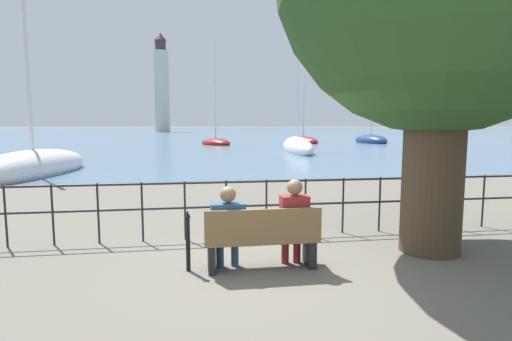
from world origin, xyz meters
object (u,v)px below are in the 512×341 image
(sailboat_0, at_px, (371,140))
(sailboat_1, at_px, (303,141))
(closed_umbrella, at_px, (188,237))
(harbor_lighthouse, at_px, (161,86))
(seated_person_right, at_px, (294,219))
(sailboat_2, at_px, (297,147))
(sailboat_3, at_px, (216,142))
(sailboat_4, at_px, (34,167))
(park_bench, at_px, (262,240))
(seated_person_left, at_px, (228,224))

(sailboat_0, xyz_separation_m, sailboat_1, (-7.66, 1.46, -0.06))
(closed_umbrella, height_order, harbor_lighthouse, harbor_lighthouse)
(seated_person_right, relative_size, sailboat_2, 0.10)
(sailboat_0, height_order, sailboat_3, sailboat_3)
(sailboat_2, height_order, sailboat_3, sailboat_2)
(seated_person_right, distance_m, sailboat_4, 14.28)
(closed_umbrella, height_order, sailboat_0, sailboat_0)
(closed_umbrella, bearing_deg, park_bench, -6.09)
(park_bench, xyz_separation_m, sailboat_4, (-7.40, 11.98, -0.10))
(sailboat_2, bearing_deg, sailboat_1, 76.79)
(park_bench, bearing_deg, sailboat_4, 121.71)
(sailboat_1, height_order, sailboat_2, sailboat_2)
(seated_person_right, height_order, sailboat_1, sailboat_1)
(sailboat_2, bearing_deg, sailboat_3, 117.13)
(seated_person_left, relative_size, sailboat_2, 0.09)
(seated_person_left, xyz_separation_m, sailboat_2, (7.28, 23.92, -0.27))
(sailboat_1, relative_size, harbor_lighthouse, 0.24)
(seated_person_left, height_order, harbor_lighthouse, harbor_lighthouse)
(seated_person_right, distance_m, sailboat_1, 41.12)
(park_bench, xyz_separation_m, sailboat_0, (19.30, 38.19, -0.11))
(sailboat_4, xyz_separation_m, harbor_lighthouse, (-2.76, 106.26, 13.21))
(harbor_lighthouse, bearing_deg, sailboat_1, -74.50)
(closed_umbrella, xyz_separation_m, sailboat_0, (20.33, 38.08, -0.17))
(park_bench, xyz_separation_m, harbor_lighthouse, (-10.16, 118.23, 13.11))
(closed_umbrella, relative_size, harbor_lighthouse, 0.03)
(sailboat_0, xyz_separation_m, sailboat_2, (-12.49, -14.20, 0.08))
(seated_person_right, height_order, sailboat_3, sailboat_3)
(closed_umbrella, xyz_separation_m, sailboat_3, (2.37, 36.64, -0.19))
(closed_umbrella, distance_m, sailboat_2, 25.13)
(park_bench, bearing_deg, closed_umbrella, 173.91)
(sailboat_1, bearing_deg, seated_person_right, -117.12)
(sailboat_0, bearing_deg, sailboat_4, -138.80)
(closed_umbrella, bearing_deg, sailboat_0, 61.91)
(closed_umbrella, height_order, sailboat_3, sailboat_3)
(seated_person_right, xyz_separation_m, closed_umbrella, (-1.50, 0.04, -0.22))
(closed_umbrella, distance_m, sailboat_3, 36.71)
(seated_person_right, distance_m, closed_umbrella, 1.52)
(sailboat_2, height_order, harbor_lighthouse, harbor_lighthouse)
(closed_umbrella, distance_m, sailboat_0, 43.17)
(seated_person_left, distance_m, sailboat_1, 41.39)
(seated_person_right, bearing_deg, sailboat_2, 75.16)
(sailboat_0, bearing_deg, harbor_lighthouse, 106.92)
(sailboat_2, xyz_separation_m, sailboat_3, (-5.46, 12.76, -0.10))
(sailboat_1, relative_size, sailboat_2, 0.55)
(sailboat_2, distance_m, sailboat_3, 13.88)
(sailboat_0, relative_size, sailboat_2, 0.72)
(seated_person_left, bearing_deg, park_bench, -8.94)
(sailboat_1, xyz_separation_m, sailboat_3, (-10.30, -2.90, 0.04))
(sailboat_4, bearing_deg, sailboat_2, 50.97)
(park_bench, xyz_separation_m, seated_person_right, (0.47, 0.07, 0.28))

